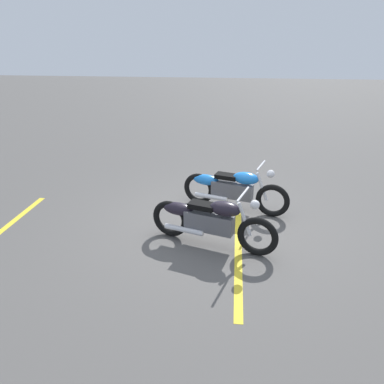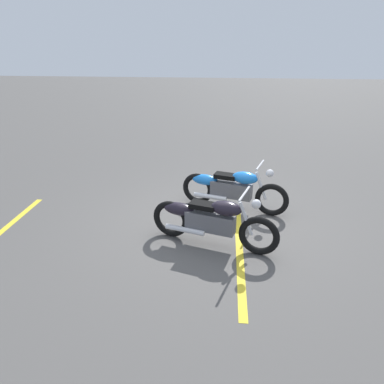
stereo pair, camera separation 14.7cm
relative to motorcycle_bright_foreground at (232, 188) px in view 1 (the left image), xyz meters
name	(u,v)px [view 1 (the left image)]	position (x,y,z in m)	size (l,w,h in m)	color
ground_plane	(212,225)	(0.34, 0.74, -0.46)	(60.00, 60.00, 0.00)	#514F4C
motorcycle_bright_foreground	(232,188)	(0.00, 0.00, 0.00)	(2.17, 0.81, 1.04)	black
motorcycle_dark_foreground	(209,220)	(0.35, 1.46, 0.00)	(2.17, 0.82, 1.04)	black
parking_stripe_near	(238,254)	(-0.17, 1.72, -0.46)	(3.20, 0.12, 0.01)	yellow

